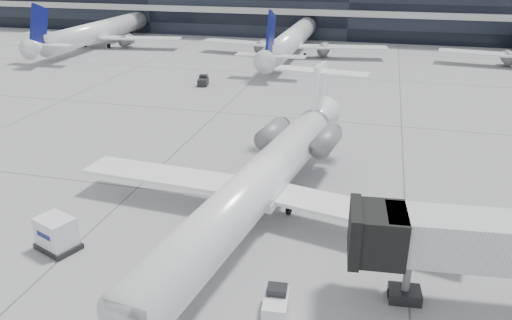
# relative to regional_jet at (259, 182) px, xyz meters

# --- Properties ---
(ground) EXTENTS (220.00, 220.00, 0.00)m
(ground) POSITION_rel_regional_jet_xyz_m (-0.25, 2.16, -2.69)
(ground) COLOR gray
(ground) RESTS_ON ground
(terminal) EXTENTS (170.00, 22.00, 10.00)m
(terminal) POSITION_rel_regional_jet_xyz_m (-0.25, 84.16, 2.31)
(terminal) COLOR black
(terminal) RESTS_ON ground
(bg_jet_left) EXTENTS (32.00, 40.00, 9.60)m
(bg_jet_left) POSITION_rel_regional_jet_xyz_m (-45.25, 57.16, -2.69)
(bg_jet_left) COLOR white
(bg_jet_left) RESTS_ON ground
(bg_jet_center) EXTENTS (32.00, 40.00, 9.60)m
(bg_jet_center) POSITION_rel_regional_jet_xyz_m (-8.25, 57.16, -2.69)
(bg_jet_center) COLOR white
(bg_jet_center) RESTS_ON ground
(regional_jet) EXTENTS (27.34, 34.12, 7.89)m
(regional_jet) POSITION_rel_regional_jet_xyz_m (0.00, 0.00, 0.00)
(regional_jet) COLOR white
(regional_jet) RESTS_ON ground
(baggage_tug) EXTENTS (1.37, 2.12, 1.29)m
(baggage_tug) POSITION_rel_regional_jet_xyz_m (3.16, -9.21, -2.12)
(baggage_tug) COLOR white
(baggage_tug) RESTS_ON ground
(cargo_uld) EXTENTS (3.04, 2.66, 2.07)m
(cargo_uld) POSITION_rel_regional_jet_xyz_m (-11.03, -6.80, -1.65)
(cargo_uld) COLOR black
(cargo_uld) RESTS_ON ground
(traffic_cone) EXTENTS (0.41, 0.41, 0.50)m
(traffic_cone) POSITION_rel_regional_jet_xyz_m (-3.21, 6.16, -2.46)
(traffic_cone) COLOR red
(traffic_cone) RESTS_ON ground
(far_tug) EXTENTS (1.63, 2.32, 1.36)m
(far_tug) POSITION_rel_regional_jet_xyz_m (-16.12, 33.32, -2.09)
(far_tug) COLOR black
(far_tug) RESTS_ON ground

